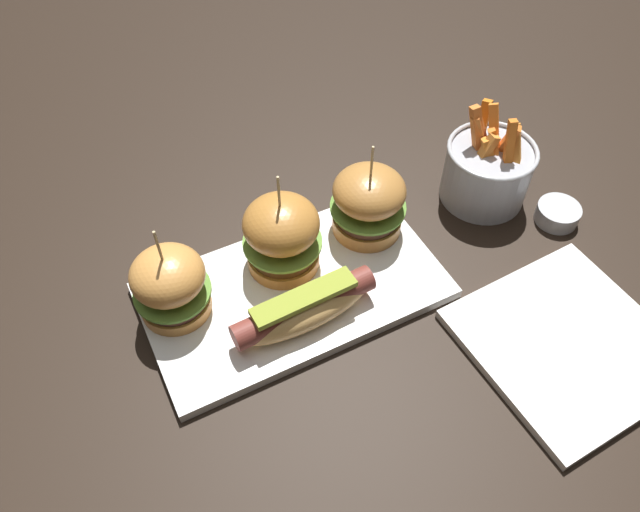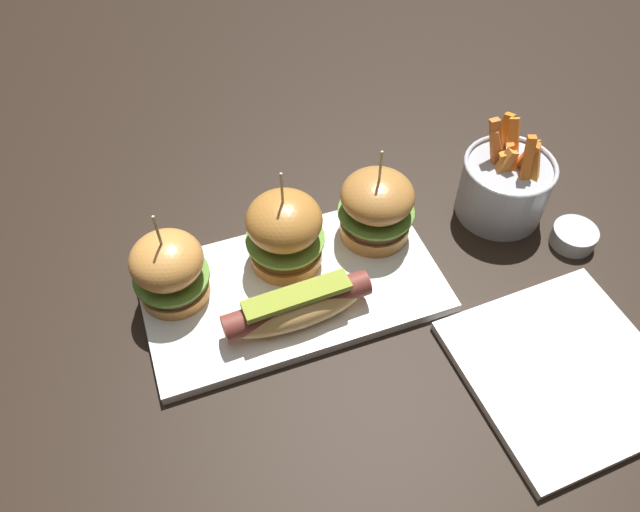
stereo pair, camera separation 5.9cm
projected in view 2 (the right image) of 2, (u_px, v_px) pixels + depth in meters
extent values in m
plane|color=black|center=(293.00, 291.00, 0.77)|extent=(3.00, 3.00, 0.00)
cube|color=white|center=(293.00, 288.00, 0.77)|extent=(0.37, 0.20, 0.01)
ellipsoid|color=#E2AD62|center=(298.00, 308.00, 0.71)|extent=(0.17, 0.06, 0.04)
cylinder|color=brown|center=(297.00, 305.00, 0.71)|extent=(0.18, 0.04, 0.03)
cube|color=olive|center=(297.00, 295.00, 0.69)|extent=(0.13, 0.03, 0.01)
cylinder|color=#D38E44|center=(175.00, 289.00, 0.75)|extent=(0.08, 0.08, 0.02)
cylinder|color=#532E25|center=(173.00, 281.00, 0.73)|extent=(0.08, 0.08, 0.01)
cylinder|color=#609338|center=(171.00, 276.00, 0.73)|extent=(0.09, 0.09, 0.00)
ellipsoid|color=#D38E44|center=(166.00, 260.00, 0.70)|extent=(0.09, 0.09, 0.06)
cylinder|color=tan|center=(159.00, 235.00, 0.67)|extent=(0.00, 0.00, 0.06)
cylinder|color=#BB7934|center=(286.00, 254.00, 0.78)|extent=(0.09, 0.09, 0.02)
cylinder|color=#492B12|center=(286.00, 245.00, 0.77)|extent=(0.08, 0.08, 0.02)
cylinder|color=#6B9E3D|center=(285.00, 238.00, 0.76)|extent=(0.10, 0.10, 0.00)
ellipsoid|color=#BB7934|center=(284.00, 220.00, 0.73)|extent=(0.09, 0.09, 0.06)
cylinder|color=tan|center=(282.00, 193.00, 0.70)|extent=(0.00, 0.00, 0.06)
cylinder|color=#B57939|center=(374.00, 227.00, 0.81)|extent=(0.09, 0.09, 0.02)
cylinder|color=#4A2C1F|center=(375.00, 217.00, 0.79)|extent=(0.08, 0.08, 0.02)
cylinder|color=#609338|center=(376.00, 211.00, 0.79)|extent=(0.10, 0.10, 0.00)
ellipsoid|color=#B57939|center=(378.00, 196.00, 0.76)|extent=(0.09, 0.09, 0.05)
cylinder|color=tan|center=(380.00, 171.00, 0.73)|extent=(0.00, 0.00, 0.06)
cylinder|color=#A8AAB2|center=(503.00, 189.00, 0.83)|extent=(0.12, 0.12, 0.08)
torus|color=#B7BABF|center=(511.00, 165.00, 0.80)|extent=(0.12, 0.12, 0.01)
cube|color=orange|center=(502.00, 143.00, 0.81)|extent=(0.03, 0.03, 0.08)
cube|color=orange|center=(526.00, 168.00, 0.78)|extent=(0.02, 0.03, 0.09)
cube|color=orange|center=(505.00, 171.00, 0.80)|extent=(0.02, 0.03, 0.06)
cube|color=orange|center=(534.00, 171.00, 0.78)|extent=(0.02, 0.05, 0.08)
cube|color=orange|center=(522.00, 162.00, 0.79)|extent=(0.02, 0.04, 0.08)
cube|color=orange|center=(515.00, 164.00, 0.80)|extent=(0.03, 0.03, 0.07)
cube|color=orange|center=(501.00, 155.00, 0.80)|extent=(0.04, 0.04, 0.08)
cube|color=orange|center=(500.00, 170.00, 0.80)|extent=(0.04, 0.01, 0.06)
cube|color=orange|center=(513.00, 155.00, 0.79)|extent=(0.03, 0.06, 0.09)
cube|color=orange|center=(496.00, 152.00, 0.80)|extent=(0.02, 0.04, 0.09)
cylinder|color=#B7BABF|center=(574.00, 236.00, 0.81)|extent=(0.06, 0.06, 0.02)
cylinder|color=#9E3323|center=(575.00, 233.00, 0.81)|extent=(0.05, 0.05, 0.00)
cube|color=white|center=(564.00, 370.00, 0.69)|extent=(0.23, 0.23, 0.01)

